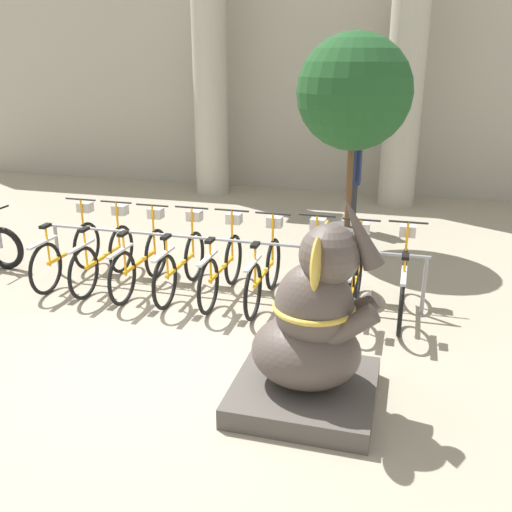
{
  "coord_description": "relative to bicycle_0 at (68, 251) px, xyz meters",
  "views": [
    {
      "loc": [
        2.38,
        -4.8,
        3.01
      ],
      "look_at": [
        0.85,
        0.76,
        1.0
      ],
      "focal_mm": 40.0,
      "sensor_mm": 36.0,
      "label": 1
    }
  ],
  "objects": [
    {
      "name": "column_left",
      "position": [
        0.12,
        5.75,
        2.2
      ],
      "size": [
        0.94,
        0.94,
        5.16
      ],
      "color": "#ADA899",
      "rests_on": "ground_plane"
    },
    {
      "name": "building_facade",
      "position": [
        2.21,
        6.75,
        2.58
      ],
      "size": [
        20.0,
        0.2,
        6.0
      ],
      "color": "#A39E8E",
      "rests_on": "ground_plane"
    },
    {
      "name": "bicycle_6",
      "position": [
        3.45,
        0.03,
        0.0
      ],
      "size": [
        0.48,
        1.72,
        1.09
      ],
      "color": "black",
      "rests_on": "ground_plane"
    },
    {
      "name": "bicycle_2",
      "position": [
        1.15,
        -0.05,
        0.0
      ],
      "size": [
        0.48,
        1.72,
        1.09
      ],
      "color": "black",
      "rests_on": "ground_plane"
    },
    {
      "name": "person_pedestrian",
      "position": [
        3.6,
        3.6,
        0.63
      ],
      "size": [
        0.23,
        0.47,
        1.74
      ],
      "color": "#28282D",
      "rests_on": "ground_plane"
    },
    {
      "name": "ground_plane",
      "position": [
        2.21,
        -1.85,
        -0.42
      ],
      "size": [
        60.0,
        60.0,
        0.0
      ],
      "primitive_type": "plane",
      "color": "#9E937F"
    },
    {
      "name": "bike_rack",
      "position": [
        2.3,
        0.1,
        0.21
      ],
      "size": [
        5.2,
        0.05,
        0.77
      ],
      "color": "gray",
      "rests_on": "ground_plane"
    },
    {
      "name": "bicycle_0",
      "position": [
        0.0,
        0.0,
        0.0
      ],
      "size": [
        0.48,
        1.72,
        1.09
      ],
      "color": "black",
      "rests_on": "ground_plane"
    },
    {
      "name": "bicycle_3",
      "position": [
        1.73,
        -0.02,
        0.0
      ],
      "size": [
        0.48,
        1.72,
        1.09
      ],
      "color": "black",
      "rests_on": "ground_plane"
    },
    {
      "name": "bicycle_7",
      "position": [
        4.03,
        -0.02,
        0.0
      ],
      "size": [
        0.48,
        1.72,
        1.09
      ],
      "color": "black",
      "rests_on": "ground_plane"
    },
    {
      "name": "elephant_statue",
      "position": [
        3.86,
        -2.13,
        0.25
      ],
      "size": [
        1.28,
        1.28,
        2.0
      ],
      "color": "#4C4742",
      "rests_on": "ground_plane"
    },
    {
      "name": "bicycle_8",
      "position": [
        4.6,
        0.02,
        0.0
      ],
      "size": [
        0.48,
        1.72,
        1.09
      ],
      "color": "black",
      "rests_on": "ground_plane"
    },
    {
      "name": "potted_tree",
      "position": [
        3.63,
        2.52,
        2.02
      ],
      "size": [
        1.78,
        1.78,
        3.4
      ],
      "color": "#4C4C4C",
      "rests_on": "ground_plane"
    },
    {
      "name": "bicycle_1",
      "position": [
        0.58,
        -0.01,
        0.0
      ],
      "size": [
        0.48,
        1.72,
        1.09
      ],
      "color": "black",
      "rests_on": "ground_plane"
    },
    {
      "name": "bicycle_4",
      "position": [
        2.3,
        -0.01,
        0.0
      ],
      "size": [
        0.48,
        1.72,
        1.09
      ],
      "color": "black",
      "rests_on": "ground_plane"
    },
    {
      "name": "bicycle_5",
      "position": [
        2.88,
        -0.03,
        0.0
      ],
      "size": [
        0.48,
        1.72,
        1.09
      ],
      "color": "black",
      "rests_on": "ground_plane"
    },
    {
      "name": "column_right",
      "position": [
        4.3,
        5.75,
        2.2
      ],
      "size": [
        0.94,
        0.94,
        5.16
      ],
      "color": "#ADA899",
      "rests_on": "ground_plane"
    }
  ]
}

